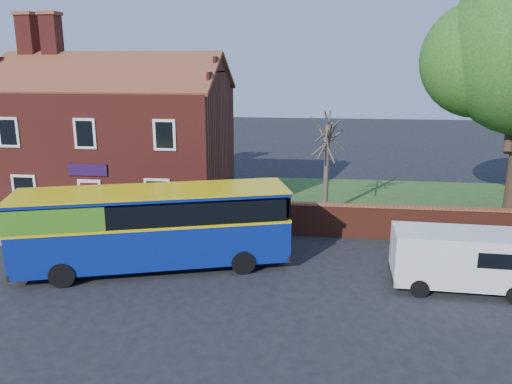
# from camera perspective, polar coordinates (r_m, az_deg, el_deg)

# --- Properties ---
(ground) EXTENTS (120.00, 120.00, 0.00)m
(ground) POSITION_cam_1_polar(r_m,az_deg,el_deg) (17.94, -7.56, -11.81)
(ground) COLOR black
(ground) RESTS_ON ground
(pavement) EXTENTS (18.00, 3.50, 0.12)m
(pavement) POSITION_cam_1_polar(r_m,az_deg,el_deg) (25.32, -19.82, -4.47)
(pavement) COLOR gray
(pavement) RESTS_ON ground
(kerb) EXTENTS (18.00, 0.15, 0.14)m
(kerb) POSITION_cam_1_polar(r_m,az_deg,el_deg) (23.87, -21.68, -5.77)
(kerb) COLOR slate
(kerb) RESTS_ON ground
(grass_strip) EXTENTS (26.00, 12.00, 0.04)m
(grass_strip) POSITION_cam_1_polar(r_m,az_deg,el_deg) (30.88, 23.24, -1.53)
(grass_strip) COLOR #426B28
(grass_strip) RESTS_ON ground
(shop_building) EXTENTS (12.30, 8.13, 10.50)m
(shop_building) POSITION_cam_1_polar(r_m,az_deg,el_deg) (29.63, -15.49, 5.22)
(shop_building) COLOR maroon
(shop_building) RESTS_ON ground
(boundary_wall) EXTENTS (22.00, 0.38, 1.60)m
(boundary_wall) POSITION_cam_1_polar(r_m,az_deg,el_deg) (25.20, 27.07, -3.52)
(boundary_wall) COLOR maroon
(boundary_wall) RESTS_ON ground
(bus) EXTENTS (10.76, 5.63, 3.18)m
(bus) POSITION_cam_1_polar(r_m,az_deg,el_deg) (19.96, -12.54, -3.69)
(bus) COLOR navy
(bus) RESTS_ON ground
(van_near) EXTENTS (4.96, 2.20, 2.15)m
(van_near) POSITION_cam_1_polar(r_m,az_deg,el_deg) (19.39, 22.62, -6.93)
(van_near) COLOR white
(van_near) RESTS_ON ground
(bare_tree) EXTENTS (1.98, 2.36, 5.28)m
(bare_tree) POSITION_cam_1_polar(r_m,az_deg,el_deg) (26.71, 8.06, 3.11)
(bare_tree) COLOR #4C4238
(bare_tree) RESTS_ON ground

